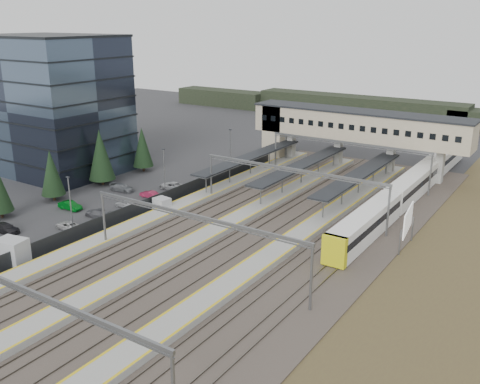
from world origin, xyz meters
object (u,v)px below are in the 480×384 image
Objects in this scene: relay_cabin_far at (162,205)px; footbridge at (343,127)px; relay_cabin_near at (12,251)px; billboard at (408,222)px; office_building at (52,104)px; train at (412,186)px.

footbridge is at bearing 71.21° from relay_cabin_far.
footbridge is at bearing 75.32° from relay_cabin_near.
relay_cabin_near is 0.62× the size of billboard.
office_building is 6.44× the size of relay_cabin_near.
relay_cabin_far is 0.41× the size of billboard.
footbridge is 20.37m from train.
relay_cabin_far is (3.05, 22.53, -0.38)m from relay_cabin_near.
office_building is at bearing -145.53° from footbridge.
office_building is 33.86m from relay_cabin_far.
office_building is 0.41× the size of train.
train is (28.71, 25.77, 1.03)m from relay_cabin_far.
footbridge is (12.41, 36.48, 6.91)m from relay_cabin_far.
office_building reaches higher than relay_cabin_far.
billboard is at bearing -54.48° from footbridge.
relay_cabin_near is at bearing -141.79° from billboard.
office_building is 65.69m from billboard.
relay_cabin_near is at bearing -45.76° from office_building.
office_building reaches higher than relay_cabin_near.
office_building is 41.91m from relay_cabin_near.
relay_cabin_near is 0.06× the size of train.
office_building is 9.78× the size of relay_cabin_far.
footbridge is at bearing 146.70° from train.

